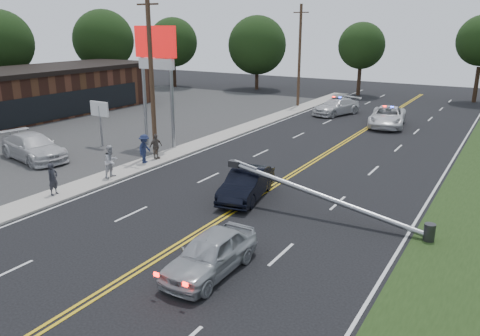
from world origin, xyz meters
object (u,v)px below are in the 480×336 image
Objects in this scene: waiting_sedan at (210,253)px; bystander_a at (53,179)px; fallen_streetlight at (334,200)px; bystander_c at (145,149)px; pylon_sign at (156,58)px; utility_pole_mid at (151,75)px; utility_pole_far at (299,56)px; bystander_b at (111,161)px; small_sign at (100,113)px; emergency_a at (387,117)px; crashed_sedan at (246,184)px; parked_car at (33,147)px; emergency_b at (336,106)px; bystander_d at (156,146)px.

bystander_a is at bearing 168.62° from waiting_sedan.
fallen_streetlight is 12.78m from bystander_c.
pylon_sign is 0.80× the size of utility_pole_mid.
bystander_b is (1.15, -26.88, -4.07)m from utility_pole_far.
small_sign is 22.68m from utility_pole_far.
waiting_sedan is 0.72× the size of emergency_a.
crashed_sedan is 14.75m from parked_car.
pylon_sign is at bearing 140.32° from crashed_sedan.
parked_car is at bearing -95.03° from emergency_b.
crashed_sedan is 2.56× the size of bystander_c.
parked_car is 3.52× the size of bystander_d.
utility_pole_mid reaches higher than bystander_d.
emergency_a is at bearing 98.28° from fallen_streetlight.
waiting_sedan is 2.33× the size of bystander_b.
emergency_a is (16.21, 21.47, -0.00)m from parked_car.
bystander_a is (-4.18, -28.04, 0.15)m from emergency_b.
bystander_a is 3.44m from bystander_b.
utility_pole_mid reaches higher than bystander_a.
utility_pole_mid is 5.77× the size of bystander_c.
fallen_streetlight reaches higher than waiting_sedan.
pylon_sign is at bearing -93.72° from utility_pole_far.
bystander_b is at bearing 172.70° from bystander_c.
bystander_b reaches higher than emergency_a.
utility_pole_far is at bearing -12.15° from bystander_c.
pylon_sign reaches higher than emergency_b.
emergency_b is (9.72, 19.75, -1.57)m from small_sign.
parked_car is (-19.24, -0.60, -0.12)m from fallen_streetlight.
pylon_sign is at bearing 29.74° from small_sign.
utility_pole_far is at bearing 90.00° from utility_pole_mid.
fallen_streetlight is 12.27m from bystander_b.
emergency_a reaches higher than waiting_sedan.
bystander_c is at bearing -9.26° from bystander_a.
small_sign reaches higher than waiting_sedan.
bystander_d reaches higher than crashed_sedan.
fallen_streetlight is at bearing -91.17° from emergency_a.
fallen_streetlight is 4.54m from crashed_sedan.
emergency_b is at bearing -24.87° from bystander_c.
bystander_d is at bearing -53.70° from pylon_sign.
pylon_sign is at bearing 123.02° from utility_pole_mid.
fallen_streetlight is 19.25m from parked_car.
utility_pole_mid is 6.32× the size of bystander_a.
waiting_sedan is at bearing -80.09° from crashed_sedan.
pylon_sign reaches higher than bystander_b.
bystander_c is (-0.36, 3.04, -0.03)m from bystander_b.
pylon_sign is 1.81× the size of crashed_sedan.
utility_pole_far reaches higher than emergency_b.
fallen_streetlight is 2.11× the size of crashed_sedan.
fallen_streetlight is at bearing -51.53° from emergency_b.
parked_car is at bearing -102.42° from utility_pole_far.
utility_pole_far reaches higher than bystander_b.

